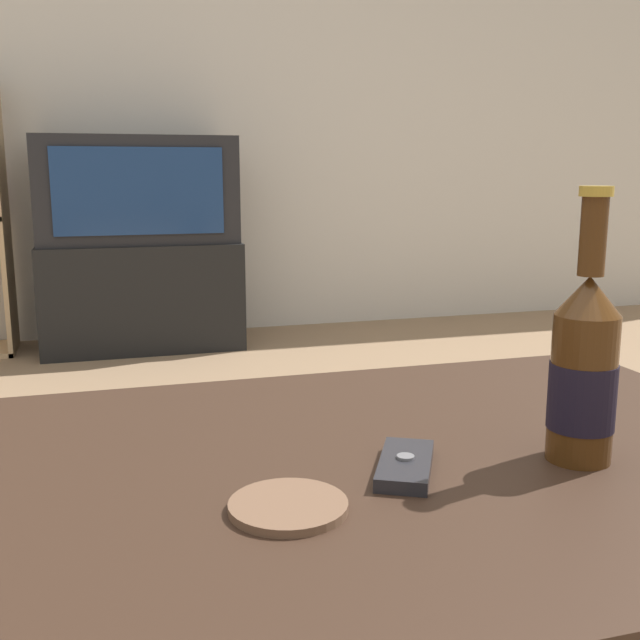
% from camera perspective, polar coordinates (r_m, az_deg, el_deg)
% --- Properties ---
extents(back_wall, '(8.00, 0.05, 2.60)m').
position_cam_1_polar(back_wall, '(3.76, -13.95, 18.82)').
color(back_wall, beige).
rests_on(back_wall, ground_plane).
extents(coffee_table, '(1.12, 0.66, 0.50)m').
position_cam_1_polar(coffee_table, '(0.81, -0.58, -16.00)').
color(coffee_table, '#332116').
rests_on(coffee_table, ground_plane).
extents(tv_stand, '(0.87, 0.43, 0.47)m').
position_cam_1_polar(tv_stand, '(3.47, -13.41, 1.86)').
color(tv_stand, black).
rests_on(tv_stand, ground_plane).
extents(television, '(0.85, 0.39, 0.46)m').
position_cam_1_polar(television, '(3.43, -13.77, 9.59)').
color(television, black).
rests_on(television, tv_stand).
extents(beer_bottle, '(0.07, 0.07, 0.28)m').
position_cam_1_polar(beer_bottle, '(0.80, 19.45, -3.57)').
color(beer_bottle, '#47280F').
rests_on(beer_bottle, coffee_table).
extents(cell_phone, '(0.10, 0.12, 0.02)m').
position_cam_1_polar(cell_phone, '(0.76, 6.52, -10.92)').
color(cell_phone, '#232328').
rests_on(cell_phone, coffee_table).
extents(coaster, '(0.11, 0.11, 0.01)m').
position_cam_1_polar(coaster, '(0.68, -2.44, -13.99)').
color(coaster, brown).
rests_on(coaster, coffee_table).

